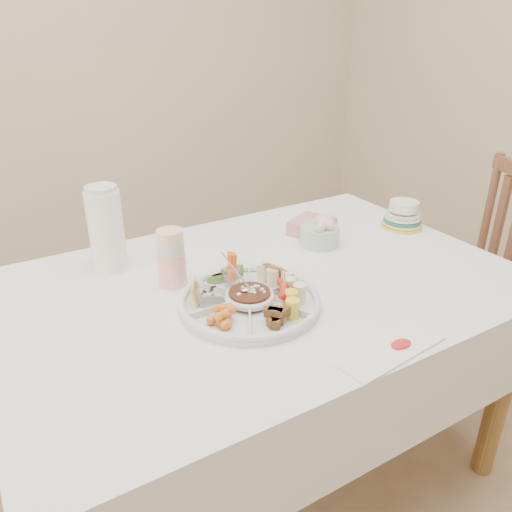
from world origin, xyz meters
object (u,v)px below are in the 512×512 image
party_tray (250,299)px  plate_stack (403,215)px  thermos (106,228)px  dining_table (263,382)px  chair (468,284)px

party_tray → plate_stack: (0.78, 0.20, 0.03)m
plate_stack → thermos: bearing=168.1°
dining_table → party_tray: bearing=-136.2°
chair → party_tray: 1.12m
thermos → plate_stack: bearing=-11.9°
chair → plate_stack: 0.45m
chair → dining_table: bearing=-165.1°
dining_table → party_tray: (-0.11, -0.10, 0.40)m
chair → thermos: bearing=-178.1°
dining_table → chair: size_ratio=1.55×
plate_stack → dining_table: bearing=-171.6°
chair → thermos: size_ratio=3.58×
chair → party_tray: chair is taller
dining_table → thermos: (-0.37, 0.32, 0.52)m
party_tray → plate_stack: size_ratio=2.53×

